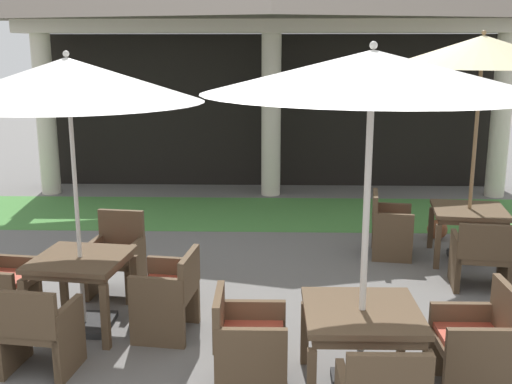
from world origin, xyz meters
The scene contains 17 objects.
background_pavilion centered at (0.00, 8.63, 3.56)m, with size 9.73×2.65×4.57m.
lawn_strip centered at (0.00, 7.14, 0.00)m, with size 11.53×2.18×0.01m, color #47843D.
patio_table_near_foreground centered at (-1.87, 2.72, 0.65)m, with size 0.98×0.98×0.75m.
patio_umbrella_near_foreground centered at (-1.87, 2.72, 2.46)m, with size 2.53×2.53×2.75m.
patio_chair_near_foreground_north centered at (-1.75, 3.62, 0.42)m, with size 0.63×0.63×0.94m.
patio_chair_near_foreground_east centered at (-0.98, 2.60, 0.42)m, with size 0.62×0.69×0.85m.
patio_chair_near_foreground_south centered at (-1.98, 1.82, 0.39)m, with size 0.65×0.58×0.83m.
patio_chair_near_foreground_west centered at (-2.76, 2.83, 0.40)m, with size 0.63×0.63×0.81m.
patio_table_mid_left centered at (0.77, 1.62, 0.62)m, with size 0.94×0.94×0.72m.
patio_umbrella_mid_left centered at (0.77, 1.62, 2.58)m, with size 2.56×2.56×2.82m.
patio_chair_mid_left_west centered at (-0.16, 1.61, 0.41)m, with size 0.59×0.60×0.85m.
patio_chair_mid_left_east centered at (1.70, 1.63, 0.42)m, with size 0.57×0.56×0.93m.
patio_table_mid_right centered at (2.63, 4.89, 0.61)m, with size 1.05×1.05×0.71m.
patio_umbrella_mid_right centered at (2.63, 4.89, 2.71)m, with size 2.38×2.38×2.98m.
patio_chair_mid_right_west centered at (1.62, 5.04, 0.42)m, with size 0.61×0.70×0.87m.
patio_chair_mid_right_south centered at (2.48, 3.88, 0.40)m, with size 0.71×0.66×0.84m.
terracotta_urn centered at (2.48, 5.79, 0.15)m, with size 0.29×0.29×0.37m.
Camera 1 is at (0.04, -3.02, 2.79)m, focal length 43.25 mm.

